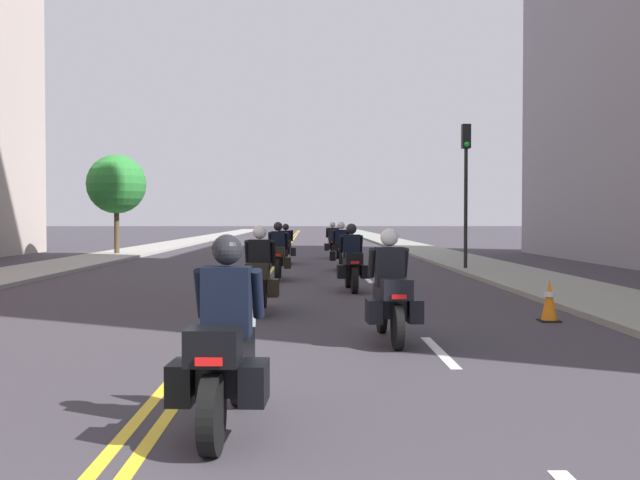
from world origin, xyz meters
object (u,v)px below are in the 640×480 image
(motorcycle_0, at_px, (225,354))
(street_tree_0, at_px, (116,184))
(motorcycle_3, at_px, (352,264))
(traffic_cone_0, at_px, (549,300))
(motorcycle_1, at_px, (390,296))
(motorcycle_4, at_px, (278,257))
(traffic_light_near, at_px, (466,171))
(motorcycle_2, at_px, (259,278))
(motorcycle_6, at_px, (286,248))
(motorcycle_5, at_px, (341,251))
(motorcycle_7, at_px, (333,243))

(motorcycle_0, xyz_separation_m, street_tree_0, (-8.43, 30.23, 2.75))
(motorcycle_3, xyz_separation_m, traffic_cone_0, (3.07, -5.60, -0.29))
(motorcycle_1, xyz_separation_m, motorcycle_3, (-0.11, 7.76, -0.01))
(motorcycle_1, height_order, motorcycle_4, motorcycle_4)
(motorcycle_1, distance_m, traffic_light_near, 15.34)
(motorcycle_2, xyz_separation_m, traffic_cone_0, (5.05, -1.27, -0.29))
(motorcycle_0, relative_size, motorcycle_2, 1.01)
(motorcycle_6, height_order, traffic_cone_0, motorcycle_6)
(motorcycle_6, bearing_deg, motorcycle_1, -86.19)
(motorcycle_1, xyz_separation_m, motorcycle_6, (-2.04, 19.03, -0.03))
(motorcycle_1, distance_m, motorcycle_3, 7.76)
(motorcycle_3, relative_size, motorcycle_5, 0.99)
(traffic_cone_0, relative_size, street_tree_0, 0.15)
(motorcycle_4, distance_m, street_tree_0, 16.90)
(motorcycle_6, relative_size, traffic_light_near, 0.43)
(motorcycle_1, distance_m, motorcycle_7, 23.33)
(motorcycle_3, bearing_deg, traffic_cone_0, -63.23)
(motorcycle_0, distance_m, motorcycle_3, 12.44)
(motorcycle_0, height_order, motorcycle_3, motorcycle_3)
(motorcycle_6, height_order, motorcycle_7, motorcycle_7)
(motorcycle_6, height_order, street_tree_0, street_tree_0)
(motorcycle_0, height_order, motorcycle_6, motorcycle_0)
(motorcycle_1, relative_size, motorcycle_5, 0.95)
(motorcycle_4, distance_m, motorcycle_5, 4.58)
(motorcycle_6, height_order, traffic_light_near, traffic_light_near)
(motorcycle_4, relative_size, motorcycle_7, 1.02)
(motorcycle_6, bearing_deg, motorcycle_2, -92.47)
(motorcycle_1, relative_size, motorcycle_4, 1.00)
(motorcycle_5, relative_size, street_tree_0, 0.48)
(motorcycle_0, relative_size, traffic_light_near, 0.44)
(motorcycle_2, relative_size, traffic_cone_0, 2.88)
(motorcycle_7, height_order, street_tree_0, street_tree_0)
(motorcycle_2, distance_m, motorcycle_4, 7.75)
(motorcycle_3, height_order, motorcycle_5, motorcycle_5)
(motorcycle_7, bearing_deg, motorcycle_3, -90.77)
(motorcycle_1, bearing_deg, motorcycle_3, 88.39)
(motorcycle_2, xyz_separation_m, street_tree_0, (-8.20, 22.25, 2.74))
(motorcycle_2, bearing_deg, traffic_cone_0, -13.21)
(motorcycle_0, relative_size, motorcycle_5, 0.94)
(motorcycle_4, bearing_deg, motorcycle_6, 89.69)
(motorcycle_0, bearing_deg, motorcycle_4, 93.63)
(traffic_cone_0, bearing_deg, street_tree_0, 119.39)
(motorcycle_2, distance_m, motorcycle_7, 20.00)
(motorcycle_1, relative_size, motorcycle_6, 1.05)
(motorcycle_1, bearing_deg, street_tree_0, 109.43)
(motorcycle_4, relative_size, traffic_cone_0, 2.99)
(motorcycle_1, xyz_separation_m, street_tree_0, (-10.28, 25.68, 2.73))
(motorcycle_5, bearing_deg, motorcycle_2, -97.46)
(motorcycle_2, distance_m, motorcycle_3, 4.76)
(motorcycle_6, distance_m, traffic_light_near, 8.07)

